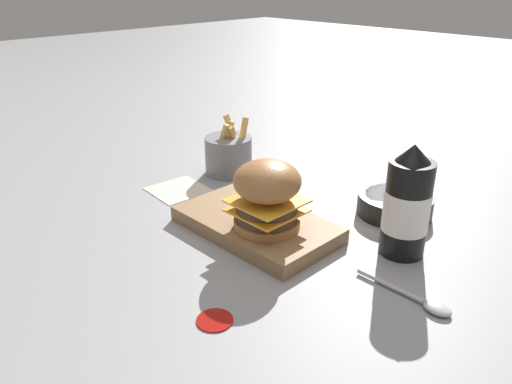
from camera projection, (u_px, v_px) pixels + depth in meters
ground_plane at (283, 223)px, 0.93m from camera, size 6.00×6.00×0.00m
serving_board at (256, 224)px, 0.90m from camera, size 0.29×0.17×0.03m
burger at (267, 195)px, 0.83m from camera, size 0.11×0.11×0.12m
ketchup_bottle at (407, 206)px, 0.80m from camera, size 0.07×0.07×0.19m
fries_basket at (229, 155)px, 1.14m from camera, size 0.11×0.11×0.13m
side_bowl at (395, 204)px, 0.96m from camera, size 0.14×0.14×0.04m
spoon at (423, 301)px, 0.70m from camera, size 0.15×0.03×0.01m
ketchup_puddle at (215, 320)px, 0.67m from camera, size 0.05×0.05×0.00m
parchment_square at (178, 189)px, 1.07m from camera, size 0.12×0.12×0.00m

